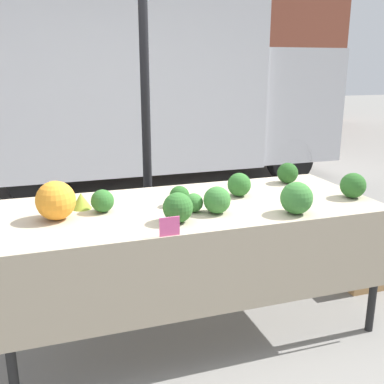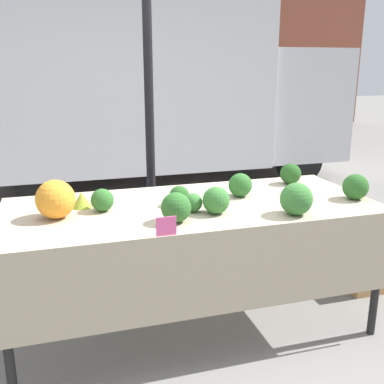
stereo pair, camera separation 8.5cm
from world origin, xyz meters
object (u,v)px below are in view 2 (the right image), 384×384
parked_truck (150,89)px  produce_crate (377,266)px  price_sign (166,226)px  orange_cauliflower (55,199)px

parked_truck → produce_crate: (0.96, -4.00, -1.17)m
parked_truck → produce_crate: bearing=-76.5°
produce_crate → price_sign: bearing=-162.1°
parked_truck → price_sign: (-0.84, -4.59, -0.45)m
price_sign → orange_cauliflower: bearing=140.3°
price_sign → produce_crate: (1.81, 0.58, -0.72)m
price_sign → produce_crate: 2.03m
orange_cauliflower → price_sign: 0.69m
orange_cauliflower → produce_crate: (2.34, 0.14, -0.78)m
orange_cauliflower → produce_crate: bearing=3.5°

